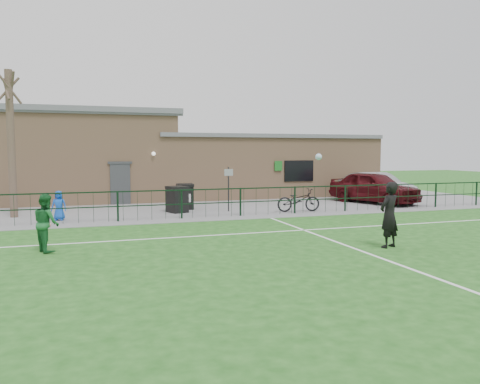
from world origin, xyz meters
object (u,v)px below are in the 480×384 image
object	(u,v)px
wheelie_bin_right	(185,197)
bicycle_e	(298,200)
car_silver	(376,187)
ball_ground	(48,224)
spectator_child	(59,206)
outfield_player	(46,223)
car_maroon	(374,187)
sign_post	(228,189)
wheelie_bin_left	(177,200)
bare_tree	(11,145)

from	to	relation	value
wheelie_bin_right	bicycle_e	xyz separation A→B (m)	(4.66, -2.52, -0.03)
car_silver	ball_ground	world-z (taller)	car_silver
spectator_child	outfield_player	bearing A→B (deg)	-78.84
bicycle_e	ball_ground	bearing A→B (deg)	102.37
wheelie_bin_right	car_maroon	size ratio (longest dim) A/B	0.23
spectator_child	ball_ground	size ratio (longest dim) A/B	5.01
wheelie_bin_right	ball_ground	xyz separation A→B (m)	(-5.73, -3.68, -0.45)
sign_post	car_maroon	distance (m)	8.28
car_silver	spectator_child	world-z (taller)	car_silver
car_maroon	ball_ground	xyz separation A→B (m)	(-15.66, -3.14, -0.74)
outfield_player	ball_ground	size ratio (longest dim) A/B	6.80
bicycle_e	wheelie_bin_right	bearing A→B (deg)	67.62
spectator_child	wheelie_bin_left	bearing A→B (deg)	21.78
wheelie_bin_right	sign_post	bearing A→B (deg)	-34.94
wheelie_bin_left	car_silver	size ratio (longest dim) A/B	0.23
ball_ground	wheelie_bin_right	bearing A→B (deg)	32.71
bare_tree	ball_ground	size ratio (longest dim) A/B	25.82
wheelie_bin_left	spectator_child	world-z (taller)	spectator_child
sign_post	bicycle_e	distance (m)	3.19
bare_tree	spectator_child	world-z (taller)	bare_tree
wheelie_bin_right	spectator_child	world-z (taller)	spectator_child
wheelie_bin_right	sign_post	distance (m)	2.28
bare_tree	sign_post	bearing A→B (deg)	-6.01
wheelie_bin_right	outfield_player	distance (m)	9.64
wheelie_bin_left	sign_post	size ratio (longest dim) A/B	0.54
outfield_player	ball_ground	bearing A→B (deg)	-19.90
car_maroon	outfield_player	world-z (taller)	car_maroon
ball_ground	car_maroon	bearing A→B (deg)	11.32
sign_post	car_silver	size ratio (longest dim) A/B	0.42
bare_tree	wheelie_bin_right	size ratio (longest dim) A/B	5.45
car_maroon	ball_ground	distance (m)	15.99
wheelie_bin_left	ball_ground	world-z (taller)	wheelie_bin_left
bicycle_e	outfield_player	bearing A→B (deg)	124.33
sign_post	bicycle_e	world-z (taller)	sign_post
sign_post	bicycle_e	xyz separation A→B (m)	(2.96, -1.07, -0.48)
sign_post	car_silver	distance (m)	8.93
car_maroon	car_silver	bearing A→B (deg)	28.22
wheelie_bin_left	bicycle_e	world-z (taller)	wheelie_bin_left
bicycle_e	car_maroon	bearing A→B (deg)	-63.47
bare_tree	sign_post	size ratio (longest dim) A/B	3.00
spectator_child	outfield_player	xyz separation A→B (m)	(0.00, -5.94, 0.19)
wheelie_bin_left	car_silver	distance (m)	11.14
ball_ground	wheelie_bin_left	bearing A→B (deg)	26.47
bare_tree	wheelie_bin_left	distance (m)	7.13
wheelie_bin_left	sign_post	distance (m)	2.35
sign_post	car_silver	world-z (taller)	sign_post
car_maroon	car_silver	distance (m)	0.85
bare_tree	bicycle_e	size ratio (longest dim) A/B	3.04
car_maroon	spectator_child	xyz separation A→B (m)	(-15.36, -1.48, -0.25)
bicycle_e	sign_post	bearing A→B (deg)	76.21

